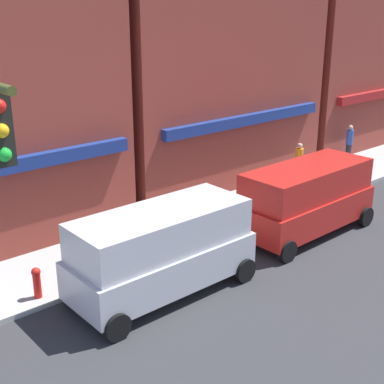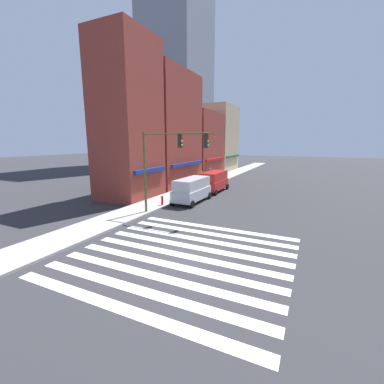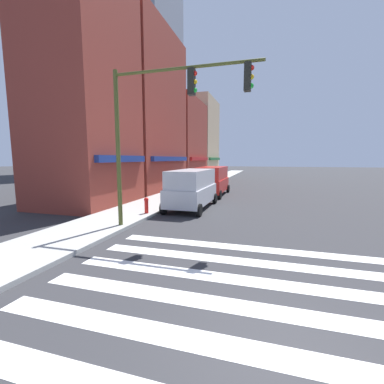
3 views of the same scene
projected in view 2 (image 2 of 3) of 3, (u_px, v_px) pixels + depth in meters
name	position (u px, v px, depth m)	size (l,w,h in m)	color
ground_plane	(182.00, 255.00, 13.32)	(200.00, 200.00, 0.00)	#2D2D30
sidewalk_left	(79.00, 232.00, 16.47)	(120.00, 3.00, 0.15)	#9E9E99
crosswalk_stripes	(182.00, 255.00, 13.32)	(10.10, 10.80, 0.01)	silver
storefront_row	(189.00, 135.00, 38.27)	(35.94, 5.30, 15.98)	maroon
tower_distant	(177.00, 39.00, 66.78)	(17.34, 14.57, 64.24)	gray
traffic_signal	(167.00, 155.00, 19.34)	(0.32, 5.94, 6.57)	#474C1E
van_silver	(192.00, 189.00, 24.82)	(5.00, 2.22, 2.34)	#B7B7BC
van_red	(214.00, 181.00, 30.15)	(5.02, 2.22, 2.34)	#B21E19
pedestrian_blue_shirt	(210.00, 173.00, 38.86)	(0.32, 0.32, 1.77)	#23232D
pedestrian_white_shirt	(206.00, 179.00, 32.71)	(0.32, 0.32, 1.77)	#23232D
pedestrian_orange_vest	(202.00, 177.00, 34.61)	(0.32, 0.32, 1.77)	#23232D
fire_hydrant	(162.00, 200.00, 23.25)	(0.24, 0.24, 0.84)	red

